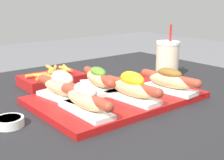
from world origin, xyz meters
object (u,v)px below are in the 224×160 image
at_px(hot_dog_1, 132,88).
at_px(hot_dog_4, 98,79).
at_px(hot_dog_2, 169,80).
at_px(sauce_bowl, 9,121).
at_px(hot_dog_3, 62,87).
at_px(fries_basket, 52,79).
at_px(hot_dog_0, 85,99).
at_px(drink_cup, 167,60).
at_px(serving_tray, 116,98).

xyz_separation_m(hot_dog_1, hot_dog_4, (-0.01, 0.14, -0.00)).
bearing_deg(hot_dog_2, hot_dog_4, 135.50).
distance_m(hot_dog_4, sauce_bowl, 0.32).
bearing_deg(hot_dog_1, hot_dog_4, 93.94).
relative_size(hot_dog_2, hot_dog_3, 1.00).
relative_size(hot_dog_1, sauce_bowl, 3.02).
bearing_deg(fries_basket, hot_dog_0, -104.55).
distance_m(hot_dog_3, drink_cup, 0.45).
xyz_separation_m(hot_dog_3, drink_cup, (0.45, 0.02, 0.02)).
bearing_deg(sauce_bowl, hot_dog_1, -13.79).
bearing_deg(hot_dog_1, fries_basket, 101.31).
bearing_deg(hot_dog_2, hot_dog_3, 154.86).
relative_size(serving_tray, hot_dog_2, 2.26).
xyz_separation_m(serving_tray, hot_dog_0, (-0.15, -0.06, 0.04)).
bearing_deg(hot_dog_2, sauce_bowl, 169.45).
bearing_deg(hot_dog_0, fries_basket, 75.45).
relative_size(hot_dog_4, sauce_bowl, 2.95).
bearing_deg(fries_basket, serving_tray, -76.52).
bearing_deg(sauce_bowl, drink_cup, 6.15).
relative_size(hot_dog_0, sauce_bowl, 3.03).
distance_m(hot_dog_4, drink_cup, 0.32).
height_order(serving_tray, hot_dog_0, hot_dog_0).
bearing_deg(hot_dog_3, sauce_bowl, -164.16).
bearing_deg(hot_dog_0, hot_dog_3, 85.73).
bearing_deg(hot_dog_0, drink_cup, 17.48).
xyz_separation_m(hot_dog_3, fries_basket, (0.08, 0.21, -0.03)).
xyz_separation_m(hot_dog_0, fries_basket, (0.09, 0.33, -0.03)).
height_order(hot_dog_1, hot_dog_4, hot_dog_1).
bearing_deg(fries_basket, hot_dog_1, -78.69).
xyz_separation_m(hot_dog_2, sauce_bowl, (-0.46, 0.09, -0.04)).
bearing_deg(serving_tray, fries_basket, 103.48).
bearing_deg(hot_dog_0, sauce_bowl, 154.62).
bearing_deg(hot_dog_2, fries_basket, 121.65).
bearing_deg(drink_cup, hot_dog_3, -177.71).
relative_size(sauce_bowl, fries_basket, 0.34).
bearing_deg(fries_basket, sauce_bowl, -134.39).
xyz_separation_m(hot_dog_1, sauce_bowl, (-0.32, 0.08, -0.04)).
relative_size(hot_dog_2, sauce_bowl, 3.01).
relative_size(hot_dog_1, drink_cup, 1.06).
height_order(hot_dog_1, hot_dog_2, hot_dog_1).
distance_m(hot_dog_1, fries_basket, 0.34).
height_order(hot_dog_1, fries_basket, hot_dog_1).
bearing_deg(serving_tray, hot_dog_3, 156.19).
xyz_separation_m(hot_dog_2, drink_cup, (0.16, 0.15, 0.02)).
xyz_separation_m(serving_tray, drink_cup, (0.31, 0.08, 0.06)).
xyz_separation_m(hot_dog_4, sauce_bowl, (-0.31, -0.07, -0.04)).
relative_size(hot_dog_1, hot_dog_2, 1.00).
bearing_deg(drink_cup, sauce_bowl, -173.85).
height_order(hot_dog_4, fries_basket, hot_dog_4).
height_order(hot_dog_2, hot_dog_3, hot_dog_3).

